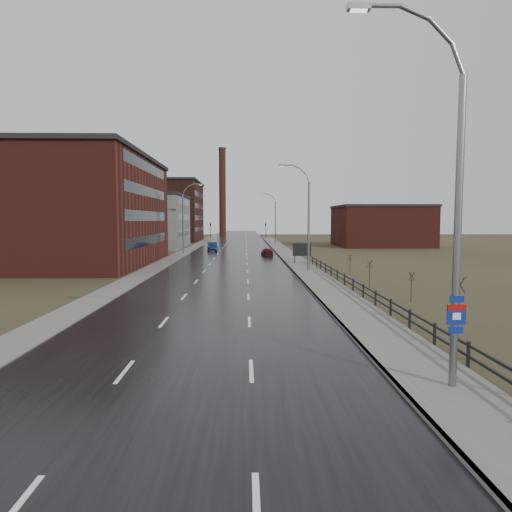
{
  "coord_description": "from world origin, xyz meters",
  "views": [
    {
      "loc": [
        2.1,
        -12.25,
        5.56
      ],
      "look_at": [
        2.84,
        19.72,
        3.0
      ],
      "focal_mm": 32.0,
      "sensor_mm": 36.0,
      "label": 1
    }
  ],
  "objects_px": {
    "billboard": "(302,250)",
    "car_far": "(267,252)",
    "car_near": "(212,247)",
    "streetlight_main": "(448,204)"
  },
  "relations": [
    {
      "from": "billboard",
      "to": "streetlight_main",
      "type": "bearing_deg",
      "value": -90.86
    },
    {
      "from": "streetlight_main",
      "to": "billboard",
      "type": "bearing_deg",
      "value": 89.14
    },
    {
      "from": "billboard",
      "to": "car_near",
      "type": "distance_m",
      "value": 27.25
    },
    {
      "from": "streetlight_main",
      "to": "car_far",
      "type": "relative_size",
      "value": 3.24
    },
    {
      "from": "car_near",
      "to": "streetlight_main",
      "type": "bearing_deg",
      "value": -87.04
    },
    {
      "from": "car_near",
      "to": "car_far",
      "type": "height_order",
      "value": "car_near"
    },
    {
      "from": "streetlight_main",
      "to": "car_near",
      "type": "xyz_separation_m",
      "value": [
        -12.23,
        66.01,
        -5.31
      ]
    },
    {
      "from": "streetlight_main",
      "to": "car_far",
      "type": "height_order",
      "value": "streetlight_main"
    },
    {
      "from": "billboard",
      "to": "car_far",
      "type": "bearing_deg",
      "value": 106.77
    },
    {
      "from": "billboard",
      "to": "car_far",
      "type": "xyz_separation_m",
      "value": [
        -3.73,
        12.39,
        -1.12
      ]
    }
  ]
}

